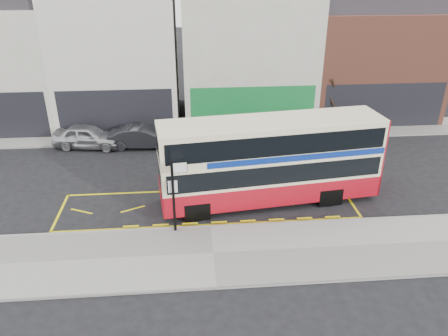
{
  "coord_description": "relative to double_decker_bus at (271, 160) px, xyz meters",
  "views": [
    {
      "loc": [
        -0.77,
        -16.52,
        10.91
      ],
      "look_at": [
        0.8,
        2.0,
        1.81
      ],
      "focal_mm": 35.0,
      "sensor_mm": 36.0,
      "label": 1
    }
  ],
  "objects": [
    {
      "name": "road_markings",
      "position": [
        -3.02,
        -0.29,
        -2.19
      ],
      "size": [
        14.0,
        3.4,
        0.01
      ],
      "primitive_type": null,
      "color": "yellow",
      "rests_on": "ground"
    },
    {
      "name": "ground",
      "position": [
        -3.02,
        -1.89,
        -2.2
      ],
      "size": [
        120.0,
        120.0,
        0.0
      ],
      "primitive_type": "plane",
      "color": "black",
      "rests_on": "ground"
    },
    {
      "name": "bus_stop_post",
      "position": [
        -4.49,
        -2.43,
        -0.08
      ],
      "size": [
        0.83,
        0.15,
        3.32
      ],
      "rotation": [
        0.0,
        0.0,
        0.07
      ],
      "color": "black",
      "rests_on": "pavement"
    },
    {
      "name": "terrace_right",
      "position": [
        9.48,
        13.1,
        2.38
      ],
      "size": [
        9.0,
        8.01,
        10.3
      ],
      "color": "#95503B",
      "rests_on": "ground"
    },
    {
      "name": "terrace_left",
      "position": [
        -8.52,
        13.1,
        3.12
      ],
      "size": [
        8.0,
        8.01,
        11.8
      ],
      "color": "beige",
      "rests_on": "ground"
    },
    {
      "name": "car_white",
      "position": [
        3.69,
        7.55,
        -1.47
      ],
      "size": [
        5.33,
        2.96,
        1.46
      ],
      "primitive_type": "imported",
      "rotation": [
        0.0,
        0.0,
        1.38
      ],
      "color": "silver",
      "rests_on": "ground"
    },
    {
      "name": "car_grey",
      "position": [
        -6.74,
        7.26,
        -1.51
      ],
      "size": [
        4.27,
        1.7,
        1.38
      ],
      "primitive_type": "imported",
      "rotation": [
        0.0,
        0.0,
        1.51
      ],
      "color": "#36373D",
      "rests_on": "ground"
    },
    {
      "name": "double_decker_bus",
      "position": [
        0.0,
        0.0,
        0.0
      ],
      "size": [
        10.68,
        3.67,
        4.18
      ],
      "rotation": [
        0.0,
        0.0,
        0.12
      ],
      "color": "#F4E9B9",
      "rests_on": "ground"
    },
    {
      "name": "kerb",
      "position": [
        -3.02,
        -2.26,
        -2.12
      ],
      "size": [
        40.0,
        0.15,
        0.15
      ],
      "primitive_type": "cube",
      "color": "gray",
      "rests_on": "ground"
    },
    {
      "name": "street_tree_right",
      "position": [
        5.79,
        9.71,
        0.98
      ],
      "size": [
        2.16,
        2.16,
        4.67
      ],
      "color": "#301F15",
      "rests_on": "ground"
    },
    {
      "name": "car_silver",
      "position": [
        -10.13,
        7.53,
        -1.47
      ],
      "size": [
        4.47,
        2.37,
        1.45
      ],
      "primitive_type": "imported",
      "rotation": [
        0.0,
        0.0,
        1.41
      ],
      "color": "#B6B8BC",
      "rests_on": "ground"
    },
    {
      "name": "pavement",
      "position": [
        -3.02,
        -4.19,
        -2.12
      ],
      "size": [
        40.0,
        4.0,
        0.15
      ],
      "primitive_type": "cube",
      "color": "gray",
      "rests_on": "ground"
    },
    {
      "name": "terrace_green_shop",
      "position": [
        0.48,
        13.1,
        2.87
      ],
      "size": [
        9.0,
        8.01,
        11.3
      ],
      "color": "beige",
      "rests_on": "ground"
    },
    {
      "name": "far_pavement",
      "position": [
        -3.02,
        9.11,
        -2.12
      ],
      "size": [
        50.0,
        3.0,
        0.15
      ],
      "primitive_type": "cube",
      "color": "gray",
      "rests_on": "ground"
    },
    {
      "name": "terrace_far_left",
      "position": [
        -16.52,
        13.1,
        2.62
      ],
      "size": [
        8.0,
        8.01,
        10.8
      ],
      "color": "beige",
      "rests_on": "ground"
    }
  ]
}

